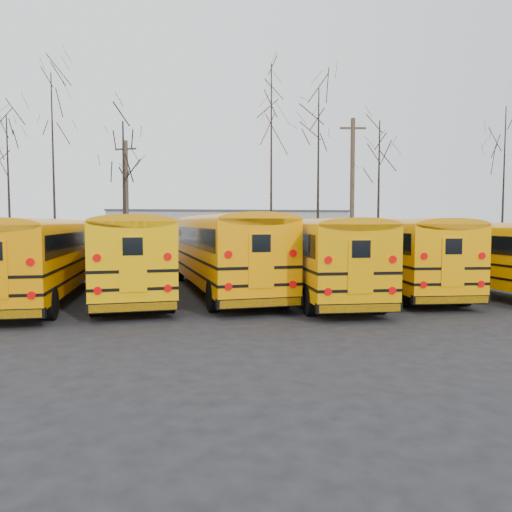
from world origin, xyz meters
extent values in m
plane|color=black|center=(0.00, 0.00, 0.00)|extent=(120.00, 120.00, 0.00)
cube|color=gray|center=(0.00, 12.00, 1.00)|extent=(40.00, 0.04, 2.00)
cube|color=#999A95|center=(2.00, 32.00, 2.00)|extent=(22.00, 8.00, 4.00)
cylinder|color=black|center=(-7.63, -0.40, 0.51)|extent=(0.29, 1.03, 1.03)
cylinder|color=black|center=(-9.91, 8.23, 0.51)|extent=(0.29, 1.03, 1.03)
cylinder|color=black|center=(-7.59, 8.21, 0.51)|extent=(0.29, 1.03, 1.03)
cube|color=orange|center=(-8.78, 2.94, 1.72)|extent=(2.61, 9.55, 2.41)
cube|color=orange|center=(-8.75, 8.58, 1.03)|extent=(2.32, 1.75, 1.03)
cube|color=black|center=(-8.78, 2.73, 2.26)|extent=(2.64, 8.53, 0.72)
cube|color=black|center=(-8.77, 3.81, 0.97)|extent=(2.65, 11.32, 0.09)
cube|color=black|center=(-8.77, 3.81, 1.49)|extent=(2.65, 11.32, 0.09)
cube|color=black|center=(-8.75, 9.40, 0.46)|extent=(2.46, 0.22, 0.27)
cylinder|color=#B20505|center=(-7.82, -1.86, 0.97)|extent=(0.23, 0.04, 0.23)
cylinder|color=#B20505|center=(-7.82, -1.86, 1.90)|extent=(0.23, 0.04, 0.23)
cylinder|color=black|center=(-6.42, 0.04, 0.53)|extent=(0.37, 1.08, 1.06)
cylinder|color=black|center=(-4.02, 0.21, 0.53)|extent=(0.37, 1.08, 1.06)
cylinder|color=black|center=(-7.06, 8.93, 0.53)|extent=(0.37, 1.08, 1.06)
cylinder|color=black|center=(-4.67, 9.10, 0.53)|extent=(0.37, 1.08, 1.06)
cube|color=#FFB100|center=(-5.47, 3.56, 1.78)|extent=(3.36, 10.03, 2.49)
cube|color=#FFB100|center=(-5.89, 9.38, 1.06)|extent=(2.51, 1.97, 1.06)
cube|color=black|center=(-5.45, 3.35, 2.33)|extent=(3.32, 8.98, 0.74)
cube|color=black|center=(-5.53, 4.46, 1.01)|extent=(3.52, 11.86, 0.10)
cube|color=black|center=(-5.53, 4.46, 1.54)|extent=(3.52, 11.86, 0.10)
cube|color=black|center=(-5.12, -1.25, 0.48)|extent=(2.73, 0.43, 0.30)
cube|color=black|center=(-5.95, 10.23, 0.48)|extent=(2.56, 0.40, 0.28)
cube|color=#FFB100|center=(-5.11, -1.37, 1.75)|extent=(0.80, 0.10, 1.64)
cylinder|color=#B20505|center=(-6.12, -1.45, 1.01)|extent=(0.24, 0.06, 0.23)
cylinder|color=#B20505|center=(-4.11, -1.31, 1.01)|extent=(0.24, 0.06, 0.23)
cylinder|color=#B20505|center=(-6.12, -1.45, 1.96)|extent=(0.24, 0.06, 0.23)
cylinder|color=#B20505|center=(-4.11, -1.31, 1.96)|extent=(0.24, 0.06, 0.23)
cylinder|color=black|center=(-2.62, 0.04, 0.54)|extent=(0.40, 1.11, 1.09)
cylinder|color=black|center=(-0.17, 0.25, 0.54)|extent=(0.40, 1.11, 1.09)
cylinder|color=black|center=(-3.40, 9.17, 0.54)|extent=(0.40, 1.11, 1.09)
cylinder|color=black|center=(-0.94, 9.37, 0.54)|extent=(0.40, 1.11, 1.09)
cube|color=#FF9900|center=(-1.69, 3.68, 1.83)|extent=(3.57, 10.33, 2.56)
cube|color=#FF9900|center=(-2.20, 9.65, 1.09)|extent=(2.60, 2.05, 1.09)
cube|color=black|center=(-1.68, 3.46, 2.40)|extent=(3.52, 9.25, 0.76)
cube|color=black|center=(-1.77, 4.60, 1.04)|extent=(3.76, 12.20, 0.10)
cube|color=black|center=(-1.77, 4.60, 1.58)|extent=(3.76, 12.20, 0.10)
cube|color=black|center=(-1.27, -1.26, 0.49)|extent=(2.80, 0.47, 0.31)
cube|color=black|center=(-2.27, 10.52, 0.49)|extent=(2.62, 0.44, 0.28)
cube|color=#FF9900|center=(-1.26, -1.38, 1.80)|extent=(0.82, 0.11, 1.69)
cylinder|color=#B20505|center=(-2.30, -1.48, 1.04)|extent=(0.24, 0.06, 0.24)
cylinder|color=#B20505|center=(-0.23, -1.31, 1.04)|extent=(0.24, 0.06, 0.24)
cylinder|color=#B20505|center=(-2.30, -1.48, 2.02)|extent=(0.24, 0.06, 0.24)
cylinder|color=#B20505|center=(-0.23, -1.31, 2.02)|extent=(0.24, 0.06, 0.24)
cylinder|color=black|center=(0.36, -1.21, 0.51)|extent=(0.35, 1.04, 1.03)
cylinder|color=black|center=(2.68, -1.34, 0.51)|extent=(0.35, 1.04, 1.03)
cylinder|color=black|center=(0.85, 7.41, 0.51)|extent=(0.35, 1.04, 1.03)
cylinder|color=black|center=(3.16, 7.28, 0.51)|extent=(0.35, 1.04, 1.03)
cube|color=#EB9A00|center=(1.71, 2.06, 1.72)|extent=(3.10, 9.68, 2.41)
cube|color=#EB9A00|center=(2.02, 7.70, 1.03)|extent=(2.41, 1.87, 1.03)
cube|color=black|center=(1.69, 1.86, 2.26)|extent=(3.09, 8.66, 0.72)
cube|color=black|center=(1.76, 2.93, 0.98)|extent=(3.23, 11.45, 0.09)
cube|color=black|center=(1.76, 2.93, 1.49)|extent=(3.23, 11.45, 0.09)
cube|color=black|center=(1.44, -2.60, 0.46)|extent=(2.64, 0.37, 0.29)
cube|color=black|center=(2.07, 8.52, 0.46)|extent=(2.47, 0.34, 0.27)
cube|color=#EB9A00|center=(1.44, -2.72, 1.69)|extent=(0.77, 0.08, 1.59)
cylinder|color=#B20505|center=(0.46, -2.67, 0.98)|extent=(0.23, 0.05, 0.23)
cylinder|color=#B20505|center=(2.41, -2.78, 0.98)|extent=(0.23, 0.05, 0.23)
cylinder|color=#B20505|center=(0.46, -2.67, 1.90)|extent=(0.23, 0.05, 0.23)
cylinder|color=#B20505|center=(2.41, -2.78, 1.90)|extent=(0.23, 0.05, 0.23)
cylinder|color=black|center=(3.97, -0.23, 0.51)|extent=(0.38, 1.05, 1.03)
cylinder|color=black|center=(6.28, -0.44, 0.51)|extent=(0.38, 1.05, 1.03)
cylinder|color=black|center=(4.75, 8.36, 0.51)|extent=(0.38, 1.05, 1.03)
cylinder|color=black|center=(7.06, 8.15, 0.51)|extent=(0.38, 1.05, 1.03)
cube|color=#FFA000|center=(5.43, 2.99, 1.72)|extent=(3.43, 9.75, 2.41)
cube|color=#FFA000|center=(5.94, 8.61, 1.03)|extent=(2.46, 1.95, 1.03)
cube|color=black|center=(5.41, 2.78, 2.26)|extent=(3.37, 8.73, 0.72)
cube|color=black|center=(5.51, 3.86, 0.98)|extent=(3.62, 11.51, 0.09)
cube|color=black|center=(5.51, 3.86, 1.49)|extent=(3.62, 11.51, 0.09)
cube|color=black|center=(5.00, -1.67, 0.46)|extent=(2.64, 0.46, 0.29)
cube|color=black|center=(6.02, 9.43, 0.46)|extent=(2.47, 0.43, 0.27)
cube|color=#FFA000|center=(4.99, -1.78, 1.70)|extent=(0.77, 0.11, 1.59)
cylinder|color=#B20505|center=(4.02, -1.70, 0.98)|extent=(0.23, 0.06, 0.23)
cylinder|color=#B20505|center=(5.96, -1.88, 0.98)|extent=(0.23, 0.06, 0.23)
cylinder|color=#B20505|center=(4.02, -1.70, 1.90)|extent=(0.23, 0.06, 0.23)
cylinder|color=#B20505|center=(5.96, -1.88, 1.90)|extent=(0.23, 0.06, 0.23)
cylinder|color=black|center=(7.59, 6.72, 0.49)|extent=(0.33, 0.99, 0.97)
cylinder|color=black|center=(9.79, 6.86, 0.49)|extent=(0.33, 0.99, 0.97)
cube|color=#FFA300|center=(9.00, 1.79, 1.63)|extent=(3.00, 9.19, 2.29)
cube|color=#FFA300|center=(8.67, 7.13, 0.97)|extent=(2.29, 1.79, 0.97)
cube|color=black|center=(9.02, 1.59, 2.14)|extent=(2.98, 8.22, 0.68)
cube|color=black|center=(8.95, 2.61, 0.92)|extent=(3.13, 10.86, 0.09)
cube|color=black|center=(8.95, 2.61, 1.41)|extent=(3.13, 10.86, 0.09)
cube|color=black|center=(8.62, 7.90, 0.44)|extent=(2.34, 0.34, 0.25)
cylinder|color=#473728|center=(-6.61, 18.86, 4.26)|extent=(0.26, 0.26, 8.51)
cube|color=#473728|center=(-6.61, 18.86, 7.95)|extent=(1.42, 0.73, 0.11)
cylinder|color=#4C3D2B|center=(8.76, 16.58, 5.06)|extent=(0.32, 0.32, 10.13)
cube|color=#4C3D2B|center=(8.76, 16.58, 9.45)|extent=(1.80, 0.43, 0.14)
cone|color=black|center=(-13.75, 17.63, 4.82)|extent=(0.26, 0.26, 9.63)
cone|color=black|center=(-10.76, 16.19, 6.01)|extent=(0.26, 0.26, 12.03)
cone|color=black|center=(-6.53, 15.53, 4.58)|extent=(0.26, 0.26, 9.16)
cone|color=black|center=(2.47, 14.19, 6.36)|extent=(0.26, 0.26, 12.71)
cone|color=black|center=(6.34, 16.75, 6.04)|extent=(0.26, 0.26, 12.07)
cone|color=black|center=(9.35, 13.58, 4.71)|extent=(0.26, 0.26, 9.41)
cone|color=black|center=(18.82, 14.28, 5.43)|extent=(0.26, 0.26, 10.85)
camera|label=1|loc=(-4.26, -16.40, 2.99)|focal=35.00mm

